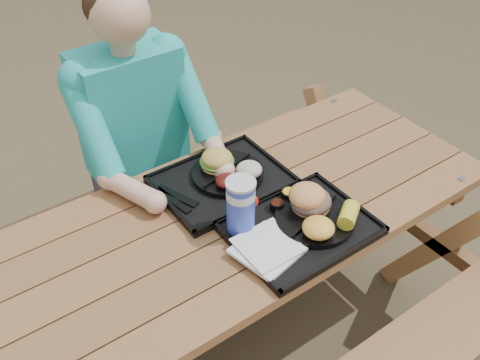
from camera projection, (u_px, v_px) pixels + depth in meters
ground at (240, 338)px, 2.29m from camera, size 60.00×60.00×0.00m
picnic_table at (240, 281)px, 2.05m from camera, size 1.80×1.49×0.75m
tray_near at (300, 229)px, 1.73m from camera, size 0.45×0.35×0.02m
tray_far at (222, 182)px, 1.91m from camera, size 0.45×0.35×0.02m
plate_near at (315, 219)px, 1.74m from camera, size 0.26×0.26×0.02m
plate_far at (228, 173)px, 1.92m from camera, size 0.26×0.26×0.02m
napkin_stack at (267, 249)px, 1.63m from camera, size 0.21×0.21×0.02m
soda_cup at (241, 207)px, 1.66m from camera, size 0.09×0.09×0.18m
condiment_bbq at (277, 205)px, 1.78m from camera, size 0.05×0.05×0.03m
condiment_mustard at (289, 195)px, 1.82m from camera, size 0.05×0.05×0.03m
sandwich at (312, 192)px, 1.72m from camera, size 0.13×0.13×0.13m
mac_cheese at (318, 228)px, 1.65m from camera, size 0.10×0.10×0.05m
corn_cob at (349, 215)px, 1.70m from camera, size 0.13×0.13×0.05m
cutlery_far at (177, 196)px, 1.84m from camera, size 0.09×0.17×0.01m
burger at (217, 155)px, 1.90m from camera, size 0.12×0.12×0.10m
baked_beans at (227, 181)px, 1.84m from camera, size 0.08×0.08×0.04m
potato_salad at (249, 170)px, 1.88m from camera, size 0.09×0.09×0.05m
diner at (140, 162)px, 2.20m from camera, size 0.48×0.84×1.28m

